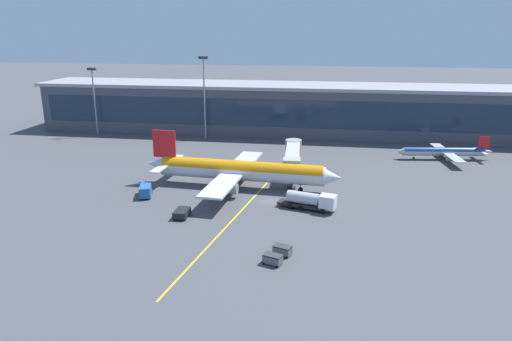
# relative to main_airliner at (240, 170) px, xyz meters

# --- Properties ---
(ground_plane) EXTENTS (700.00, 700.00, 0.00)m
(ground_plane) POSITION_rel_main_airliner_xyz_m (7.22, -6.98, -3.76)
(ground_plane) COLOR #47494F
(apron_lead_in_line) EXTENTS (11.88, 79.20, 0.01)m
(apron_lead_in_line) POSITION_rel_main_airliner_xyz_m (3.94, -4.98, -3.75)
(apron_lead_in_line) COLOR yellow
(apron_lead_in_line) RESTS_ON ground_plane
(terminal_building) EXTENTS (178.71, 20.63, 15.52)m
(terminal_building) POSITION_rel_main_airliner_xyz_m (14.38, 55.77, 4.02)
(terminal_building) COLOR #424751
(terminal_building) RESTS_ON ground_plane
(main_airliner) EXTENTS (42.35, 33.54, 11.48)m
(main_airliner) POSITION_rel_main_airliner_xyz_m (0.00, 0.00, 0.00)
(main_airliner) COLOR silver
(main_airliner) RESTS_ON ground_plane
(jet_bridge) EXTENTS (4.91, 20.87, 6.45)m
(jet_bridge) POSITION_rel_main_airliner_xyz_m (10.17, 10.47, 1.00)
(jet_bridge) COLOR #B2B7BC
(jet_bridge) RESTS_ON ground_plane
(fuel_tanker) EXTENTS (11.08, 5.15, 3.25)m
(fuel_tanker) POSITION_rel_main_airliner_xyz_m (15.29, -10.52, -2.01)
(fuel_tanker) COLOR #232326
(fuel_tanker) RESTS_ON ground_plane
(pushback_tug) EXTENTS (2.32, 3.80, 1.40)m
(pushback_tug) POSITION_rel_main_airliner_xyz_m (-7.06, -17.87, -2.91)
(pushback_tug) COLOR black
(pushback_tug) RESTS_ON ground_plane
(crew_van) EXTENTS (3.39, 5.38, 2.30)m
(crew_van) POSITION_rel_main_airliner_xyz_m (-17.51, -8.40, -2.44)
(crew_van) COLOR #285B9E
(crew_van) RESTS_ON ground_plane
(baggage_cart_0) EXTENTS (3.01, 2.34, 1.48)m
(baggage_cart_0) POSITION_rel_main_airliner_xyz_m (11.01, -32.64, -2.97)
(baggage_cart_0) COLOR #595B60
(baggage_cart_0) RESTS_ON ground_plane
(baggage_cart_1) EXTENTS (3.01, 2.34, 1.48)m
(baggage_cart_1) POSITION_rel_main_airliner_xyz_m (12.08, -29.62, -2.97)
(baggage_cart_1) COLOR #595B60
(baggage_cart_1) RESTS_ON ground_plane
(commuter_jet_far) EXTENTS (24.40, 19.52, 6.08)m
(commuter_jet_far) POSITION_rel_main_airliner_xyz_m (47.28, 30.03, -1.67)
(commuter_jet_far) COLOR #B2B7BC
(commuter_jet_far) RESTS_ON ground_plane
(apron_light_mast_0) EXTENTS (2.80, 0.50, 24.46)m
(apron_light_mast_0) POSITION_rel_main_airliner_xyz_m (-19.06, 43.81, 10.48)
(apron_light_mast_0) COLOR gray
(apron_light_mast_0) RESTS_ON ground_plane
(apron_light_mast_1) EXTENTS (2.80, 0.50, 20.79)m
(apron_light_mast_1) POSITION_rel_main_airliner_xyz_m (-54.10, 43.81, 8.57)
(apron_light_mast_1) COLOR gray
(apron_light_mast_1) RESTS_ON ground_plane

